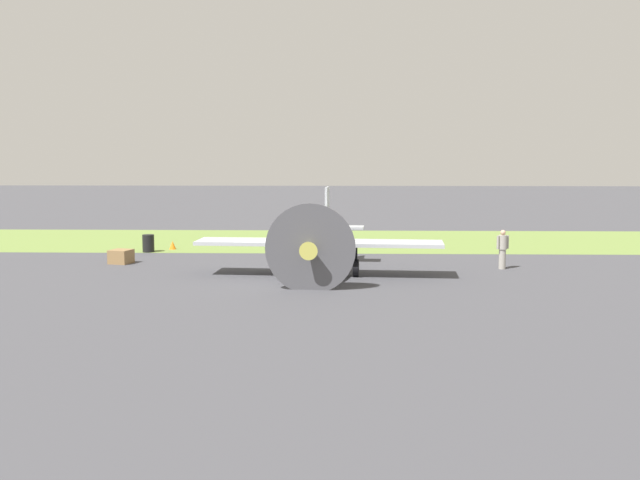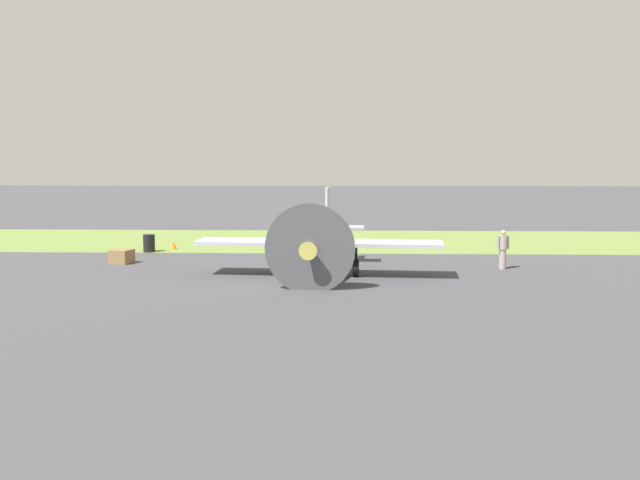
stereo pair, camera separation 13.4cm
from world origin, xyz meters
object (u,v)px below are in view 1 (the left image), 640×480
at_px(ground_crew_chief, 503,248).
at_px(runway_marker_cone, 173,245).
at_px(airplane_lead, 320,238).
at_px(supply_crate, 121,257).
at_px(fuel_drum, 148,243).

bearing_deg(ground_crew_chief, runway_marker_cone, -46.68).
xyz_separation_m(ground_crew_chief, runway_marker_cone, (16.02, -6.15, -0.69)).
distance_m(airplane_lead, runway_marker_cone, 11.31).
relative_size(ground_crew_chief, supply_crate, 1.92).
relative_size(ground_crew_chief, fuel_drum, 1.92).
distance_m(airplane_lead, fuel_drum, 11.32).
xyz_separation_m(airplane_lead, runway_marker_cone, (8.01, -7.87, -1.32)).
bearing_deg(ground_crew_chief, supply_crate, -29.46).
height_order(airplane_lead, fuel_drum, airplane_lead).
height_order(airplane_lead, runway_marker_cone, airplane_lead).
bearing_deg(fuel_drum, supply_crate, 86.09).
xyz_separation_m(ground_crew_chief, supply_crate, (17.29, -1.14, -0.59)).
xyz_separation_m(airplane_lead, ground_crew_chief, (-8.01, -1.72, -0.63)).
bearing_deg(airplane_lead, supply_crate, -13.04).
bearing_deg(runway_marker_cone, supply_crate, 75.77).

